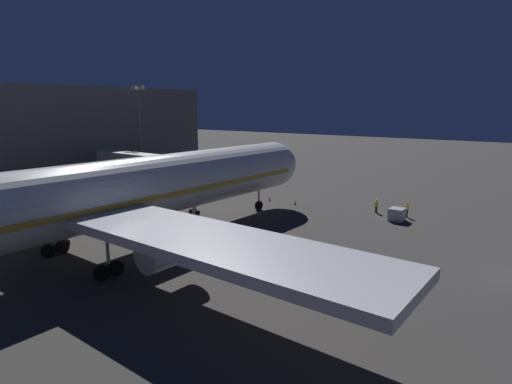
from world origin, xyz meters
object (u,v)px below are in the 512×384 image
Objects in this scene: ground_crew_near_nose_gear at (376,205)px; traffic_cone_nose_starboard at (270,199)px; apron_floodlight_mast at (140,129)px; baggage_container_near_belt at (397,214)px; jet_bridge at (158,165)px; ground_crew_by_belt_loader at (407,209)px; airliner_at_gate at (81,200)px; traffic_cone_nose_port at (295,203)px.

ground_crew_near_nose_gear is 3.16× the size of traffic_cone_nose_starboard.
ground_crew_near_nose_gear is 15.30m from traffic_cone_nose_starboard.
baggage_container_near_belt is (-41.81, -4.85, -9.03)m from apron_floodlight_mast.
jet_bridge is at bearing 52.26° from traffic_cone_nose_starboard.
jet_bridge is at bearing 24.22° from baggage_container_near_belt.
ground_crew_by_belt_loader is (-28.39, -15.03, -4.70)m from jet_bridge.
airliner_at_gate reaches higher than traffic_cone_nose_starboard.
jet_bridge is 19.33m from traffic_cone_nose_port.
jet_bridge reaches higher than ground_crew_near_nose_gear.
airliner_at_gate is 37.20m from ground_crew_by_belt_loader.
apron_floodlight_mast is 29.63m from traffic_cone_nose_port.
apron_floodlight_mast is (25.50, -25.66, 4.13)m from airliner_at_gate.
apron_floodlight_mast reaches higher than baggage_container_near_belt.
jet_bridge is 32.46m from ground_crew_by_belt_loader.
apron_floodlight_mast is at bearing 9.78° from ground_crew_by_belt_loader.
airliner_at_gate is 35.89× the size of baggage_container_near_belt.
apron_floodlight_mast reaches higher than traffic_cone_nose_starboard.
airliner_at_gate reaches higher than jet_bridge.
airliner_at_gate is 21.39m from jet_bridge.
traffic_cone_nose_port is at bearing -94.17° from airliner_at_gate.
ground_crew_by_belt_loader is (-0.37, -2.42, 0.26)m from baggage_container_near_belt.
airliner_at_gate is 114.77× the size of traffic_cone_nose_starboard.
apron_floodlight_mast is at bearing 6.62° from baggage_container_near_belt.
traffic_cone_nose_port is 4.40m from traffic_cone_nose_starboard.
airliner_at_gate is 30.74m from traffic_cone_nose_starboard.
traffic_cone_nose_port is at bearing -138.55° from jet_bridge.
baggage_container_near_belt is 2.46m from ground_crew_by_belt_loader.
jet_bridge is 12.38× the size of baggage_container_near_belt.
traffic_cone_nose_port is (10.67, 2.53, -0.68)m from ground_crew_near_nose_gear.
ground_crew_by_belt_loader is at bearing -170.22° from apron_floodlight_mast.
baggage_container_near_belt is 0.96× the size of ground_crew_by_belt_loader.
traffic_cone_nose_port is at bearing 10.72° from ground_crew_by_belt_loader.
jet_bridge is 12.53× the size of ground_crew_near_nose_gear.
traffic_cone_nose_starboard is at bearing 9.51° from ground_crew_near_nose_gear.
jet_bridge is 31.12m from baggage_container_near_belt.
ground_crew_near_nose_gear is (3.44, -2.20, 0.21)m from baggage_container_near_belt.
ground_crew_by_belt_loader is at bearing -171.74° from traffic_cone_nose_starboard.
traffic_cone_nose_starboard is at bearing 0.00° from traffic_cone_nose_port.
traffic_cone_nose_starboard is at bearing 8.26° from ground_crew_by_belt_loader.
apron_floodlight_mast is 9.50× the size of baggage_container_near_belt.
traffic_cone_nose_starboard is (4.40, 0.00, 0.00)m from traffic_cone_nose_port.
apron_floodlight_mast reaches higher than ground_crew_near_nose_gear.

